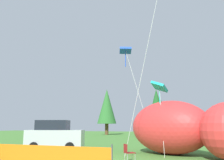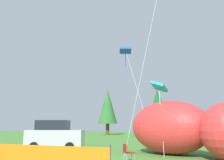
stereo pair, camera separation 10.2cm
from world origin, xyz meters
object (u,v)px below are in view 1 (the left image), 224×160
(folding_chair, at_px, (128,151))
(kite_blue_box, at_px, (126,52))
(parked_car, at_px, (55,135))
(kite_teal_diamond, at_px, (159,88))
(inflatable_cat, at_px, (183,129))

(folding_chair, distance_m, kite_blue_box, 9.09)
(parked_car, bearing_deg, kite_blue_box, 2.51)
(parked_car, distance_m, kite_teal_diamond, 8.39)
(folding_chair, distance_m, kite_teal_diamond, 5.11)
(kite_blue_box, relative_size, kite_teal_diamond, 1.69)
(parked_car, bearing_deg, kite_teal_diamond, -20.92)
(kite_blue_box, bearing_deg, inflatable_cat, -25.46)
(inflatable_cat, height_order, kite_blue_box, kite_blue_box)
(parked_car, bearing_deg, folding_chair, -47.90)
(folding_chair, relative_size, kite_teal_diamond, 0.19)
(inflatable_cat, xyz_separation_m, kite_blue_box, (-4.26, 2.03, 5.84))
(inflatable_cat, bearing_deg, kite_blue_box, -177.39)
(kite_blue_box, bearing_deg, kite_teal_diamond, -36.35)
(parked_car, height_order, kite_teal_diamond, kite_teal_diamond)
(kite_blue_box, distance_m, kite_teal_diamond, 4.88)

